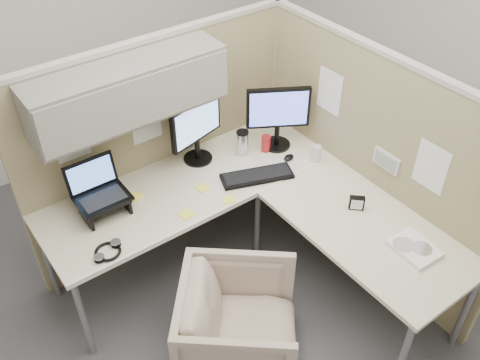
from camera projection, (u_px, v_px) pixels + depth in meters
ground at (250, 298)px, 3.70m from camera, size 4.50×4.50×0.00m
partition_back at (147, 123)px, 3.42m from camera, size 2.00×0.36×1.63m
partition_right at (365, 163)px, 3.56m from camera, size 0.07×2.03×1.63m
desk at (255, 208)px, 3.40m from camera, size 2.00×1.98×0.73m
office_chair at (239, 321)px, 3.14m from camera, size 0.91×0.92×0.69m
monitor_left at (196, 126)px, 3.56m from camera, size 0.44×0.20×0.47m
monitor_right at (278, 113)px, 3.68m from camera, size 0.40×0.25×0.47m
laptop_station at (101, 195)px, 3.24m from camera, size 0.32×0.27×0.33m
keyboard at (257, 176)px, 3.57m from camera, size 0.51×0.32×0.02m
mouse at (289, 157)px, 3.72m from camera, size 0.09×0.07×0.03m
travel_mug at (242, 143)px, 3.72m from camera, size 0.09×0.09×0.19m
soda_can_green at (316, 154)px, 3.68m from camera, size 0.07×0.07×0.12m
soda_can_silver at (266, 143)px, 3.77m from camera, size 0.07×0.07×0.12m
sticky_note_b at (229, 199)px, 3.40m from camera, size 0.10×0.10×0.01m
sticky_note_c at (135, 196)px, 3.42m from camera, size 0.11×0.11×0.01m
sticky_note_d at (202, 188)px, 3.49m from camera, size 0.08×0.08×0.01m
sticky_note_a at (186, 214)px, 3.29m from camera, size 0.09×0.09×0.01m
headphones at (108, 251)px, 3.04m from camera, size 0.20×0.20×0.03m
paper_stack at (414, 249)px, 3.05m from camera, size 0.22×0.27×0.03m
desk_clock at (357, 203)px, 3.31m from camera, size 0.09×0.09×0.09m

